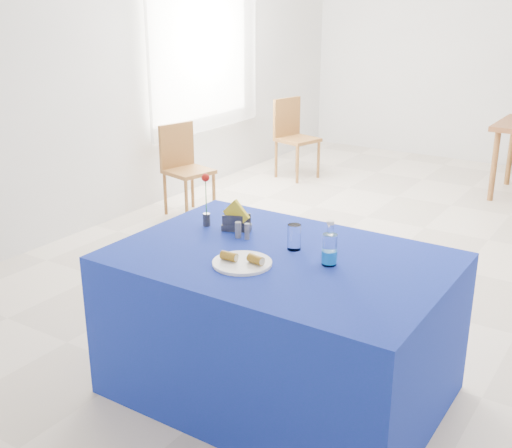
{
  "coord_description": "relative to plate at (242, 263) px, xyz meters",
  "views": [
    {
      "loc": [
        1.66,
        -4.53,
        1.94
      ],
      "look_at": [
        0.1,
        -2.12,
        0.92
      ],
      "focal_mm": 45.0,
      "sensor_mm": 36.0,
      "label": 1
    }
  ],
  "objects": [
    {
      "name": "floor",
      "position": [
        -0.1,
        2.26,
        -0.77
      ],
      "size": [
        7.0,
        7.0,
        0.0
      ],
      "primitive_type": "plane",
      "color": "beige",
      "rests_on": "ground"
    },
    {
      "name": "room_shell",
      "position": [
        -0.1,
        2.26,
        0.98
      ],
      "size": [
        7.0,
        7.0,
        7.0
      ],
      "color": "silver",
      "rests_on": "ground"
    },
    {
      "name": "window_pane",
      "position": [
        -2.57,
        3.06,
        0.78
      ],
      "size": [
        0.04,
        1.5,
        1.6
      ],
      "primitive_type": "cube",
      "color": "white",
      "rests_on": "room_shell"
    },
    {
      "name": "curtain",
      "position": [
        -2.5,
        3.06,
        0.78
      ],
      "size": [
        0.04,
        1.75,
        1.85
      ],
      "primitive_type": "cube",
      "color": "white",
      "rests_on": "room_shell"
    },
    {
      "name": "plate",
      "position": [
        0.0,
        0.0,
        0.0
      ],
      "size": [
        0.28,
        0.28,
        0.01
      ],
      "primitive_type": "cylinder",
      "color": "white",
      "rests_on": "blue_table"
    },
    {
      "name": "drinking_glass",
      "position": [
        0.11,
        0.3,
        0.06
      ],
      "size": [
        0.07,
        0.07,
        0.13
      ],
      "primitive_type": "cylinder",
      "color": "white",
      "rests_on": "blue_table"
    },
    {
      "name": "salt_shaker",
      "position": [
        -0.22,
        0.28,
        0.04
      ],
      "size": [
        0.03,
        0.03,
        0.08
      ],
      "primitive_type": "cylinder",
      "color": "slate",
      "rests_on": "blue_table"
    },
    {
      "name": "pepper_shaker",
      "position": [
        -0.16,
        0.29,
        0.04
      ],
      "size": [
        0.03,
        0.03,
        0.08
      ],
      "primitive_type": "cylinder",
      "color": "slate",
      "rests_on": "blue_table"
    },
    {
      "name": "blue_table",
      "position": [
        0.09,
        0.2,
        -0.39
      ],
      "size": [
        1.6,
        1.1,
        0.76
      ],
      "color": "navy",
      "rests_on": "floor"
    },
    {
      "name": "water_bottle",
      "position": [
        0.34,
        0.22,
        0.06
      ],
      "size": [
        0.07,
        0.07,
        0.21
      ],
      "color": "white",
      "rests_on": "blue_table"
    },
    {
      "name": "napkin_holder",
      "position": [
        -0.29,
        0.37,
        0.04
      ],
      "size": [
        0.17,
        0.12,
        0.17
      ],
      "color": "#37383C",
      "rests_on": "blue_table"
    },
    {
      "name": "rose_vase",
      "position": [
        -0.46,
        0.34,
        0.13
      ],
      "size": [
        0.04,
        0.04,
        0.29
      ],
      "color": "#292A2F",
      "rests_on": "blue_table"
    },
    {
      "name": "chair_win_a",
      "position": [
        -2.16,
        2.21,
        -0.28
      ],
      "size": [
        0.45,
        0.45,
        0.84
      ],
      "rotation": [
        0.0,
        0.0,
        1.34
      ],
      "color": "olive",
      "rests_on": "floor"
    },
    {
      "name": "chair_win_b",
      "position": [
        -1.97,
        3.91,
        -0.26
      ],
      "size": [
        0.48,
        0.48,
        0.88
      ],
      "rotation": [
        0.0,
        0.0,
        1.31
      ],
      "color": "olive",
      "rests_on": "floor"
    },
    {
      "name": "banana_pieces",
      "position": [
        0.0,
        -0.0,
        0.03
      ],
      "size": [
        0.21,
        0.09,
        0.04
      ],
      "color": "gold",
      "rests_on": "plate"
    }
  ]
}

